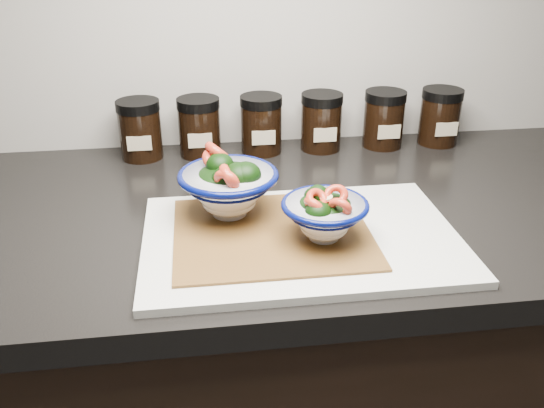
{
  "coord_description": "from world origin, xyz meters",
  "views": [
    {
      "loc": [
        -0.19,
        0.62,
        1.32
      ],
      "look_at": [
        -0.1,
        1.34,
        0.96
      ],
      "focal_mm": 38.0,
      "sensor_mm": 36.0,
      "label": 1
    }
  ],
  "objects": [
    {
      "name": "spice_jar_b",
      "position": [
        -0.19,
        1.69,
        0.96
      ],
      "size": [
        0.08,
        0.08,
        0.11
      ],
      "color": "black",
      "rests_on": "countertop"
    },
    {
      "name": "spice_jar_d",
      "position": [
        0.05,
        1.69,
        0.96
      ],
      "size": [
        0.08,
        0.08,
        0.11
      ],
      "color": "black",
      "rests_on": "countertop"
    },
    {
      "name": "bamboo_mat",
      "position": [
        -0.1,
        1.34,
        0.91
      ],
      "size": [
        0.28,
        0.24,
        0.0
      ],
      "primitive_type": "cube",
      "color": "olive",
      "rests_on": "cutting_board"
    },
    {
      "name": "spice_jar_e",
      "position": [
        0.18,
        1.69,
        0.96
      ],
      "size": [
        0.08,
        0.08,
        0.11
      ],
      "color": "black",
      "rests_on": "countertop"
    },
    {
      "name": "spice_jar_f",
      "position": [
        0.29,
        1.69,
        0.96
      ],
      "size": [
        0.08,
        0.08,
        0.11
      ],
      "color": "black",
      "rests_on": "countertop"
    },
    {
      "name": "bowl_left",
      "position": [
        -0.15,
        1.4,
        0.96
      ],
      "size": [
        0.15,
        0.15,
        0.11
      ],
      "rotation": [
        0.0,
        0.0,
        0.36
      ],
      "color": "white",
      "rests_on": "bamboo_mat"
    },
    {
      "name": "countertop",
      "position": [
        0.0,
        1.45,
        0.88
      ],
      "size": [
        3.5,
        0.6,
        0.04
      ],
      "primitive_type": "cube",
      "color": "black",
      "rests_on": "cabinet"
    },
    {
      "name": "bowl_right",
      "position": [
        -0.03,
        1.31,
        0.95
      ],
      "size": [
        0.12,
        0.12,
        0.09
      ],
      "rotation": [
        0.0,
        0.0,
        0.26
      ],
      "color": "white",
      "rests_on": "bamboo_mat"
    },
    {
      "name": "spice_jar_a",
      "position": [
        -0.3,
        1.69,
        0.96
      ],
      "size": [
        0.08,
        0.08,
        0.11
      ],
      "color": "black",
      "rests_on": "countertop"
    },
    {
      "name": "spice_jar_c",
      "position": [
        -0.07,
        1.69,
        0.96
      ],
      "size": [
        0.08,
        0.08,
        0.11
      ],
      "color": "black",
      "rests_on": "countertop"
    },
    {
      "name": "cutting_board",
      "position": [
        -0.06,
        1.33,
        0.91
      ],
      "size": [
        0.45,
        0.3,
        0.01
      ],
      "primitive_type": "cube",
      "color": "silver",
      "rests_on": "countertop"
    }
  ]
}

